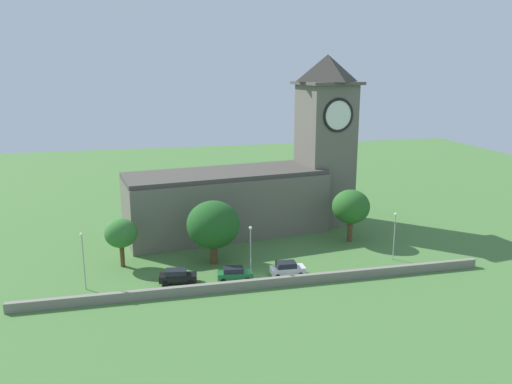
# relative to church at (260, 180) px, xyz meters

# --- Properties ---
(ground_plane) EXTENTS (200.00, 200.00, 0.00)m
(ground_plane) POSITION_rel_church_xyz_m (-5.34, -5.77, -8.39)
(ground_plane) COLOR #477538
(church) EXTENTS (40.17, 16.13, 28.92)m
(church) POSITION_rel_church_xyz_m (0.00, 0.00, 0.00)
(church) COLOR #666056
(church) RESTS_ON ground
(quay_barrier) EXTENTS (59.99, 0.70, 1.17)m
(quay_barrier) POSITION_rel_church_xyz_m (-5.34, -23.60, -7.81)
(quay_barrier) COLOR gray
(quay_barrier) RESTS_ON ground
(car_black) EXTENTS (4.91, 2.59, 1.85)m
(car_black) POSITION_rel_church_xyz_m (-15.68, -19.83, -7.46)
(car_black) COLOR black
(car_black) RESTS_ON ground
(car_green) EXTENTS (4.72, 2.48, 1.75)m
(car_green) POSITION_rel_church_xyz_m (-8.42, -20.52, -7.51)
(car_green) COLOR #1E6B38
(car_green) RESTS_ON ground
(car_white) EXTENTS (4.61, 2.42, 1.88)m
(car_white) POSITION_rel_church_xyz_m (-1.37, -20.64, -7.44)
(car_white) COLOR silver
(car_white) RESTS_ON ground
(streetlamp_west_end) EXTENTS (0.44, 0.44, 7.39)m
(streetlamp_west_end) POSITION_rel_church_xyz_m (-26.96, -19.12, -3.50)
(streetlamp_west_end) COLOR #9EA0A5
(streetlamp_west_end) RESTS_ON ground
(streetlamp_west_mid) EXTENTS (0.44, 0.44, 6.75)m
(streetlamp_west_mid) POSITION_rel_church_xyz_m (-6.02, -19.31, -3.86)
(streetlamp_west_mid) COLOR #9EA0A5
(streetlamp_west_mid) RESTS_ON ground
(streetlamp_central) EXTENTS (0.44, 0.44, 6.99)m
(streetlamp_central) POSITION_rel_church_xyz_m (15.07, -18.58, -3.72)
(streetlamp_central) COLOR #9EA0A5
(streetlamp_central) RESTS_ON ground
(tree_riverside_east) EXTENTS (4.45, 4.45, 6.84)m
(tree_riverside_east) POSITION_rel_church_xyz_m (-22.62, -12.35, -3.60)
(tree_riverside_east) COLOR brown
(tree_riverside_east) RESTS_ON ground
(tree_by_tower) EXTENTS (7.35, 7.35, 9.00)m
(tree_by_tower) POSITION_rel_church_xyz_m (-10.15, -14.07, -2.74)
(tree_by_tower) COLOR brown
(tree_by_tower) RESTS_ON ground
(tree_churchyard) EXTENTS (5.88, 5.88, 8.34)m
(tree_churchyard) POSITION_rel_church_xyz_m (12.18, -9.74, -2.75)
(tree_churchyard) COLOR brown
(tree_churchyard) RESTS_ON ground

